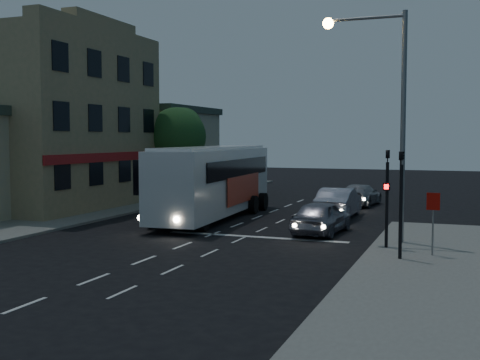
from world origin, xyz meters
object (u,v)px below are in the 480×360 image
at_px(traffic_signal_main, 387,186).
at_px(regulatory_sign, 433,213).
at_px(car_sedan_a, 339,203).
at_px(traffic_signal_side, 401,191).
at_px(streetlight, 386,99).
at_px(tour_bus, 214,180).
at_px(street_tree, 177,134).
at_px(car_suv, 321,217).
at_px(car_sedan_b, 360,195).

relative_size(traffic_signal_main, regulatory_sign, 1.86).
relative_size(car_sedan_a, traffic_signal_side, 1.18).
relative_size(regulatory_sign, streetlight, 0.24).
bearing_deg(tour_bus, car_sedan_a, 20.25).
distance_m(car_sedan_a, traffic_signal_main, 9.54).
distance_m(traffic_signal_main, street_tree, 21.38).
height_order(tour_bus, car_suv, tour_bus).
distance_m(traffic_signal_side, streetlight, 4.84).
bearing_deg(traffic_signal_side, car_suv, 127.73).
bearing_deg(car_sedan_a, car_sedan_b, -91.71).
relative_size(car_suv, streetlight, 0.49).
distance_m(car_suv, traffic_signal_side, 6.54).
bearing_deg(traffic_signal_main, regulatory_sign, -30.84).
bearing_deg(car_suv, car_sedan_a, -81.77).
height_order(tour_bus, car_sedan_a, tour_bus).
bearing_deg(street_tree, tour_bus, -52.74).
distance_m(car_suv, traffic_signal_main, 4.69).
xyz_separation_m(tour_bus, traffic_signal_side, (10.27, -8.02, 0.38)).
height_order(car_suv, streetlight, streetlight).
relative_size(tour_bus, car_sedan_a, 2.58).
bearing_deg(regulatory_sign, car_sedan_a, 118.27).
xyz_separation_m(traffic_signal_side, regulatory_sign, (1.00, 0.96, -0.82)).
bearing_deg(tour_bus, streetlight, -29.97).
height_order(car_suv, car_sedan_a, car_sedan_a).
bearing_deg(car_sedan_b, streetlight, 108.42).
bearing_deg(car_suv, traffic_signal_side, 132.33).
bearing_deg(tour_bus, car_sedan_b, 51.21).
height_order(tour_bus, regulatory_sign, tour_bus).
xyz_separation_m(tour_bus, car_sedan_a, (6.04, 2.67, -1.24)).
bearing_deg(car_suv, street_tree, -37.01).
xyz_separation_m(car_suv, regulatory_sign, (4.87, -4.04, 0.85)).
xyz_separation_m(tour_bus, car_suv, (6.40, -3.02, -1.29)).
distance_m(car_suv, streetlight, 5.99).
xyz_separation_m(traffic_signal_side, street_tree, (-16.51, 16.22, 2.08)).
distance_m(car_sedan_a, streetlight, 9.39).
bearing_deg(car_sedan_b, car_sedan_a, 93.88).
bearing_deg(car_sedan_a, tour_bus, 23.50).
distance_m(regulatory_sign, streetlight, 5.18).
height_order(traffic_signal_side, streetlight, streetlight).
distance_m(car_sedan_b, regulatory_sign, 16.64).
height_order(car_sedan_a, streetlight, streetlight).
xyz_separation_m(tour_bus, regulatory_sign, (11.27, -7.06, -0.44)).
height_order(tour_bus, traffic_signal_main, traffic_signal_main).
height_order(tour_bus, street_tree, street_tree).
relative_size(car_sedan_b, traffic_signal_side, 1.13).
bearing_deg(traffic_signal_main, street_tree, 137.97).
height_order(car_suv, street_tree, street_tree).
relative_size(car_suv, regulatory_sign, 1.98).
xyz_separation_m(traffic_signal_side, streetlight, (-0.96, 3.40, 3.31)).
relative_size(car_suv, traffic_signal_main, 1.06).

